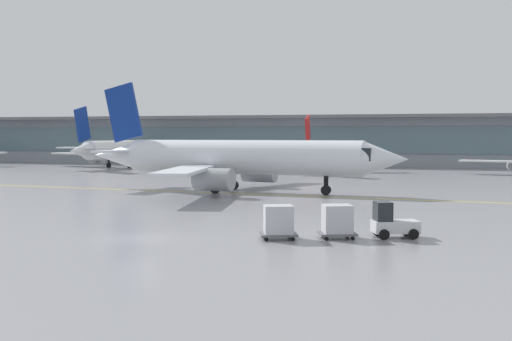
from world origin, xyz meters
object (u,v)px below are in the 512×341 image
(baggage_tug, at_px, (392,222))
(gate_airplane_2, at_px, (318,155))
(cargo_dolly_trailing, at_px, (278,221))
(cargo_dolly_lead, at_px, (337,220))
(gate_airplane_1, at_px, (123,150))
(taxiing_regional_jet, at_px, (239,158))

(baggage_tug, bearing_deg, gate_airplane_2, 83.78)
(baggage_tug, relative_size, cargo_dolly_trailing, 1.16)
(cargo_dolly_lead, relative_size, cargo_dolly_trailing, 1.00)
(gate_airplane_1, height_order, cargo_dolly_lead, gate_airplane_1)
(gate_airplane_1, relative_size, baggage_tug, 10.97)
(gate_airplane_1, bearing_deg, gate_airplane_2, -92.96)
(taxiing_regional_jet, height_order, baggage_tug, taxiing_regional_jet)
(taxiing_regional_jet, bearing_deg, gate_airplane_1, 134.76)
(gate_airplane_1, xyz_separation_m, baggage_tug, (53.18, -70.70, -2.29))
(taxiing_regional_jet, bearing_deg, cargo_dolly_lead, -56.85)
(baggage_tug, relative_size, cargo_dolly_lead, 1.16)
(gate_airplane_1, height_order, baggage_tug, gate_airplane_1)
(taxiing_regional_jet, distance_m, cargo_dolly_lead, 31.54)
(gate_airplane_1, distance_m, cargo_dolly_lead, 87.62)
(taxiing_regional_jet, bearing_deg, cargo_dolly_trailing, -63.08)
(gate_airplane_2, relative_size, taxiing_regional_jet, 0.75)
(taxiing_regional_jet, height_order, cargo_dolly_trailing, taxiing_regional_jet)
(cargo_dolly_lead, height_order, cargo_dolly_trailing, same)
(taxiing_regional_jet, xyz_separation_m, baggage_tug, (17.50, -26.80, -2.62))
(taxiing_regional_jet, distance_m, baggage_tug, 32.12)
(gate_airplane_1, distance_m, taxiing_regional_jet, 56.57)
(cargo_dolly_lead, distance_m, cargo_dolly_trailing, 3.41)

